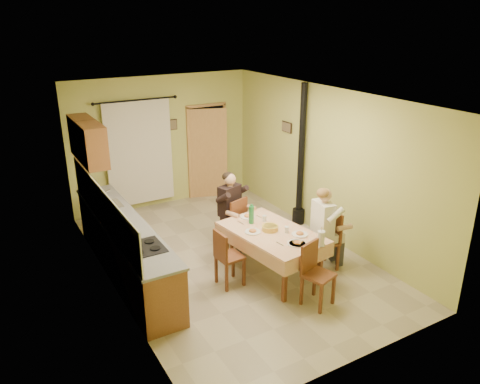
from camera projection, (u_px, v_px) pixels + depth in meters
floor at (230, 258)px, 8.11m from camera, size 4.00×6.00×0.01m
room_shell at (230, 158)px, 7.46m from camera, size 4.04×6.04×2.82m
kitchen_run at (125, 247)px, 7.46m from camera, size 0.64×3.64×1.56m
upper_cabinets at (87, 141)px, 7.93m from camera, size 0.35×1.40×0.70m
curtain at (140, 152)px, 9.74m from camera, size 1.70×0.07×2.22m
doorway at (208, 152)px, 10.57m from camera, size 0.96×0.32×2.15m
dining_table at (271, 253)px, 7.50m from camera, size 1.24×1.82×0.76m
tableware at (278, 230)px, 7.29m from camera, size 0.83×1.60×0.33m
chair_far at (232, 233)px, 8.39m from camera, size 0.53×0.53×0.98m
chair_near at (317, 286)px, 6.74m from camera, size 0.49×0.49×0.94m
chair_right at (323, 252)px, 7.72m from camera, size 0.48×0.48×0.99m
chair_left at (229, 268)px, 7.23m from camera, size 0.39×0.39×0.93m
man_far at (231, 202)px, 8.19m from camera, size 0.65×0.58×1.39m
man_right at (325, 219)px, 7.50m from camera, size 0.51×0.61×1.39m
stove_flue at (300, 175)px, 9.12m from camera, size 0.24×0.24×2.80m
picture_back at (173, 125)px, 10.00m from camera, size 0.19×0.03×0.23m
picture_right at (287, 127)px, 9.34m from camera, size 0.03×0.31×0.21m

